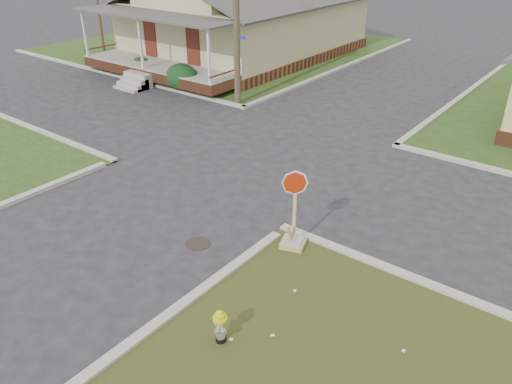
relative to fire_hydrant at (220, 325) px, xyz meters
The scene contains 10 objects.
ground 5.65m from the fire_hydrant, 150.95° to the left, with size 120.00×120.00×0.00m, color #242326.
verge_far_left 27.41m from the fire_hydrant, 130.84° to the left, with size 19.00×19.00×0.05m, color #264017.
curbs 9.18m from the fire_hydrant, 122.48° to the left, with size 80.00×40.00×0.12m, color #ABA99B, non-canonical shape.
manhole 3.55m from the fire_hydrant, 140.63° to the left, with size 0.64×0.64×0.01m, color black.
corner_house 24.56m from the fire_hydrant, 127.54° to the left, with size 10.10×15.50×5.30m.
tree_far_left 27.33m from the fire_hydrant, 147.27° to the left, with size 0.22×0.22×4.90m, color #483E29.
fire_hydrant is the anchor object (origin of this frame).
stop_sign 3.66m from the fire_hydrant, 101.32° to the left, with size 0.60×0.58×2.11m.
hedge_left 20.53m from the fire_hydrant, 143.10° to the left, with size 1.30×1.07×1.00m, color #133416.
hedge_right 17.19m from the fire_hydrant, 137.39° to the left, with size 1.59×1.30×1.21m, color #133416.
Camera 1 is at (9.85, -8.03, 7.17)m, focal length 35.00 mm.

